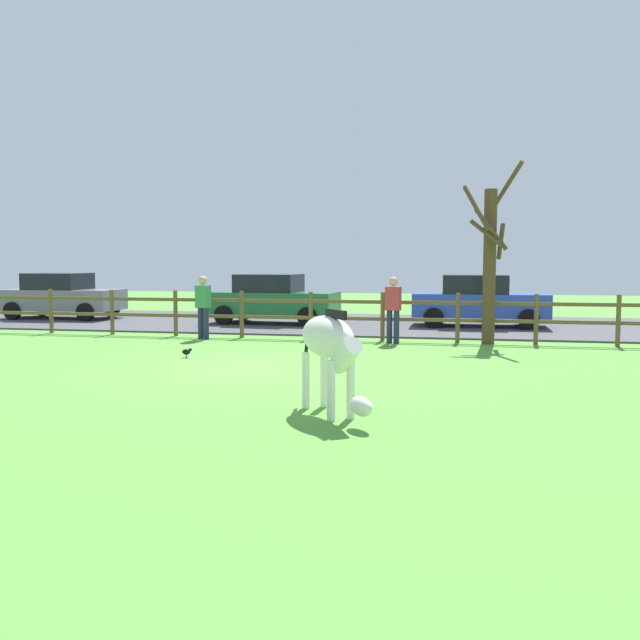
% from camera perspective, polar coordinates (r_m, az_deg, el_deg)
% --- Properties ---
extents(ground_plane, '(60.00, 60.00, 0.00)m').
position_cam_1_polar(ground_plane, '(12.99, -6.52, -4.07)').
color(ground_plane, '#549338').
extents(parking_asphalt, '(28.00, 7.40, 0.05)m').
position_cam_1_polar(parking_asphalt, '(21.95, 1.02, -0.26)').
color(parking_asphalt, '#47474C').
rests_on(parking_asphalt, ground_plane).
extents(paddock_fence, '(20.70, 0.11, 1.24)m').
position_cam_1_polar(paddock_fence, '(17.87, -3.72, 0.70)').
color(paddock_fence, brown).
rests_on(paddock_fence, ground_plane).
extents(bare_tree, '(1.46, 1.46, 4.42)m').
position_cam_1_polar(bare_tree, '(17.08, 14.04, 4.98)').
color(bare_tree, '#513A23').
rests_on(bare_tree, ground_plane).
extents(zebra, '(1.34, 1.64, 1.41)m').
position_cam_1_polar(zebra, '(8.97, 0.86, -2.14)').
color(zebra, white).
rests_on(zebra, ground_plane).
extents(crow_on_grass, '(0.22, 0.10, 0.20)m').
position_cam_1_polar(crow_on_grass, '(14.62, -11.09, -2.62)').
color(crow_on_grass, black).
rests_on(crow_on_grass, ground_plane).
extents(parked_car_blue, '(4.00, 1.88, 1.56)m').
position_cam_1_polar(parked_car_blue, '(21.18, 13.15, 1.63)').
color(parked_car_blue, '#2D4CAD').
rests_on(parked_car_blue, parking_asphalt).
extents(parked_car_green, '(4.09, 2.06, 1.56)m').
position_cam_1_polar(parked_car_green, '(21.62, -3.99, 1.82)').
color(parked_car_green, '#236B38').
rests_on(parked_car_green, parking_asphalt).
extents(parked_car_grey, '(4.00, 1.88, 1.56)m').
position_cam_1_polar(parked_car_grey, '(25.08, -20.83, 1.94)').
color(parked_car_grey, slate).
rests_on(parked_car_grey, parking_asphalt).
extents(visitor_left_of_tree, '(0.40, 0.29, 1.64)m').
position_cam_1_polar(visitor_left_of_tree, '(16.81, 6.14, 1.11)').
color(visitor_left_of_tree, '#232847').
rests_on(visitor_left_of_tree, ground_plane).
extents(visitor_right_of_tree, '(0.41, 0.31, 1.64)m').
position_cam_1_polar(visitor_right_of_tree, '(17.89, -9.76, 1.30)').
color(visitor_right_of_tree, '#232847').
rests_on(visitor_right_of_tree, ground_plane).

